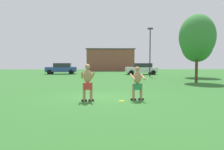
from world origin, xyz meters
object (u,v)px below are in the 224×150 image
at_px(player_with_cap, 137,82).
at_px(lamp_post, 150,47).
at_px(player_in_red, 88,82).
at_px(car_blue_near_post, 62,68).
at_px(tree_left_field, 197,44).
at_px(tree_right_field, 197,37).
at_px(frisbee, 122,101).
at_px(car_white_mid_lot, 141,69).

height_order(player_with_cap, lamp_post, lamp_post).
bearing_deg(player_in_red, car_blue_near_post, 103.39).
distance_m(player_with_cap, tree_left_field, 17.57).
bearing_deg(tree_right_field, player_in_red, -134.91).
bearing_deg(car_blue_near_post, tree_right_field, -43.34).
relative_size(player_with_cap, car_blue_near_post, 0.37).
xyz_separation_m(lamp_post, tree_right_field, (2.54, -7.49, 0.40)).
relative_size(frisbee, tree_right_field, 0.04).
xyz_separation_m(player_in_red, tree_left_field, (11.44, 14.94, 2.85)).
relative_size(frisbee, car_blue_near_post, 0.06).
distance_m(player_in_red, tree_left_field, 19.03).
distance_m(player_in_red, frisbee, 1.83).
relative_size(car_blue_near_post, car_white_mid_lot, 1.00).
bearing_deg(lamp_post, car_blue_near_post, 153.14).
distance_m(car_white_mid_lot, lamp_post, 5.11).
height_order(player_in_red, lamp_post, lamp_post).
height_order(player_with_cap, tree_left_field, tree_left_field).
bearing_deg(car_blue_near_post, tree_left_field, -23.78).
relative_size(player_in_red, car_blue_near_post, 0.40).
relative_size(player_with_cap, player_in_red, 0.94).
height_order(player_in_red, tree_left_field, tree_left_field).
bearing_deg(lamp_post, tree_right_field, -71.31).
height_order(player_in_red, frisbee, player_in_red).
height_order(frisbee, car_blue_near_post, car_blue_near_post).
relative_size(frisbee, car_white_mid_lot, 0.06).
height_order(car_blue_near_post, tree_left_field, tree_left_field).
bearing_deg(tree_left_field, car_white_mid_lot, 132.86).
bearing_deg(tree_left_field, player_in_red, -127.44).
height_order(player_with_cap, car_white_mid_lot, player_with_cap).
relative_size(car_blue_near_post, lamp_post, 0.75).
bearing_deg(car_blue_near_post, player_in_red, -76.61).
bearing_deg(player_with_cap, lamp_post, 76.10).
bearing_deg(player_with_cap, frisbee, -160.43).
distance_m(player_with_cap, lamp_post, 16.93).
height_order(car_white_mid_lot, tree_right_field, tree_right_field).
bearing_deg(frisbee, tree_right_field, 50.92).
distance_m(player_with_cap, frisbee, 1.18).
xyz_separation_m(frisbee, tree_right_field, (7.31, 9.00, 3.95)).
bearing_deg(lamp_post, player_with_cap, -103.90).
xyz_separation_m(player_with_cap, tree_right_field, (6.55, 8.73, 3.09)).
bearing_deg(car_blue_near_post, frisbee, -72.89).
xyz_separation_m(player_with_cap, tree_left_field, (9.10, 14.75, 2.89)).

